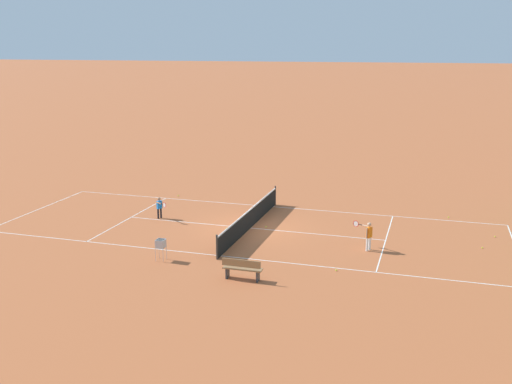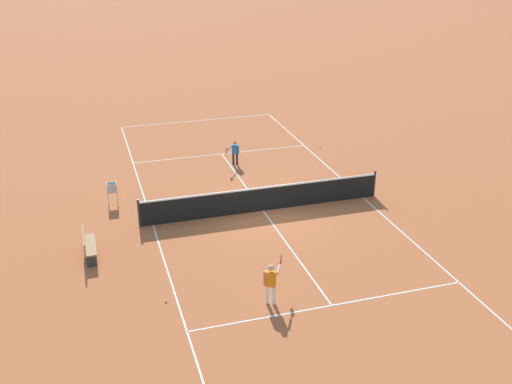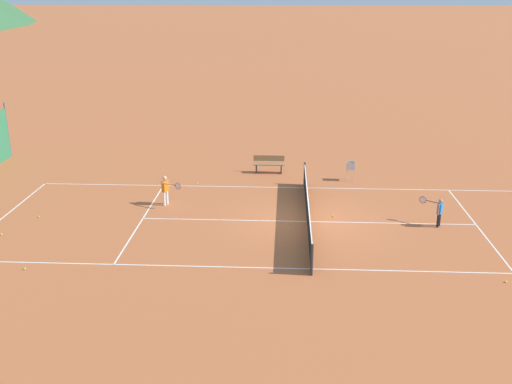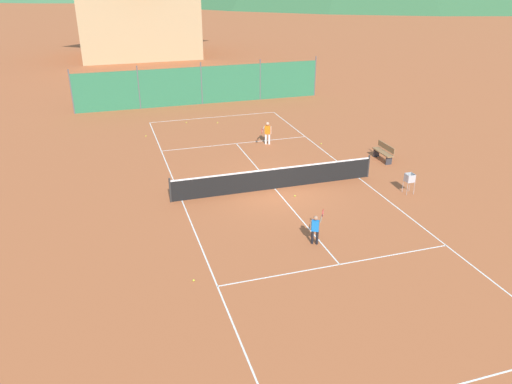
% 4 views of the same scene
% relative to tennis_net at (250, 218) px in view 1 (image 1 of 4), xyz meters
% --- Properties ---
extents(ground_plane, '(600.00, 600.00, 0.00)m').
position_rel_tennis_net_xyz_m(ground_plane, '(0.00, 0.00, -0.50)').
color(ground_plane, '#B25B33').
extents(court_line_markings, '(8.25, 23.85, 0.01)m').
position_rel_tennis_net_xyz_m(court_line_markings, '(0.00, 0.00, -0.50)').
color(court_line_markings, white).
rests_on(court_line_markings, ground).
extents(tennis_net, '(9.18, 0.08, 1.06)m').
position_rel_tennis_net_xyz_m(tennis_net, '(0.00, 0.00, 0.00)').
color(tennis_net, '#2D2D2D').
rests_on(tennis_net, ground).
extents(player_far_baseline, '(0.79, 0.90, 1.24)m').
position_rel_tennis_net_xyz_m(player_far_baseline, '(1.58, 5.77, 0.23)').
color(player_far_baseline, white).
rests_on(player_far_baseline, ground).
extents(player_near_service, '(0.76, 0.78, 1.10)m').
position_rel_tennis_net_xyz_m(player_near_service, '(-0.21, -4.87, 0.15)').
color(player_near_service, black).
rests_on(player_near_service, ground).
extents(tennis_ball_near_corner, '(0.07, 0.07, 0.07)m').
position_rel_tennis_net_xyz_m(tennis_ball_near_corner, '(-0.32, 0.69, -0.47)').
color(tennis_ball_near_corner, '#CCE033').
rests_on(tennis_ball_near_corner, ground).
extents(tennis_ball_alley_right, '(0.07, 0.07, 0.07)m').
position_rel_tennis_net_xyz_m(tennis_ball_alley_right, '(0.54, -1.04, -0.47)').
color(tennis_ball_alley_right, '#CCE033').
rests_on(tennis_ball_alley_right, ground).
extents(tennis_ball_by_net_left, '(0.07, 0.07, 0.07)m').
position_rel_tennis_net_xyz_m(tennis_ball_by_net_left, '(-1.91, 11.15, -0.47)').
color(tennis_ball_by_net_left, '#CCE033').
rests_on(tennis_ball_by_net_left, ground).
extents(tennis_ball_alley_left, '(0.07, 0.07, 0.07)m').
position_rel_tennis_net_xyz_m(tennis_ball_alley_left, '(4.41, 4.90, -0.47)').
color(tennis_ball_alley_left, '#CCE033').
rests_on(tennis_ball_alley_left, ground).
extents(tennis_ball_by_net_right, '(0.07, 0.07, 0.07)m').
position_rel_tennis_net_xyz_m(tennis_ball_by_net_right, '(-4.74, -5.91, -0.47)').
color(tennis_ball_by_net_right, '#CCE033').
rests_on(tennis_ball_by_net_right, ground).
extents(tennis_ball_mid_court, '(0.07, 0.07, 0.07)m').
position_rel_tennis_net_xyz_m(tennis_ball_mid_court, '(-0.09, 10.51, -0.47)').
color(tennis_ball_mid_court, '#CCE033').
rests_on(tennis_ball_mid_court, ground).
extents(tennis_ball_service_box, '(0.07, 0.07, 0.07)m').
position_rel_tennis_net_xyz_m(tennis_ball_service_box, '(-4.62, 9.14, -0.47)').
color(tennis_ball_service_box, '#CCE033').
rests_on(tennis_ball_service_box, ground).
extents(ball_hopper, '(0.36, 0.36, 0.89)m').
position_rel_tennis_net_xyz_m(ball_hopper, '(5.30, -2.14, 0.15)').
color(ball_hopper, '#B7B7BC').
rests_on(ball_hopper, ground).
extents(courtside_bench, '(0.36, 1.50, 0.84)m').
position_rel_tennis_net_xyz_m(courtside_bench, '(6.34, 1.68, -0.05)').
color(courtside_bench, olive).
rests_on(courtside_bench, ground).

